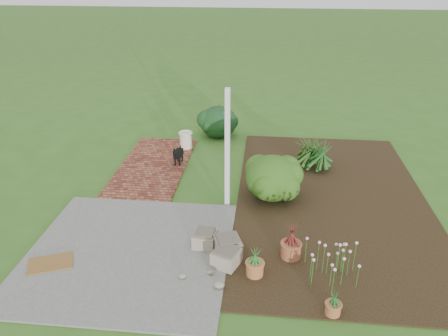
# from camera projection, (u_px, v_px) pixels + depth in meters

# --- Properties ---
(ground) EXTENTS (80.00, 80.00, 0.00)m
(ground) POSITION_uv_depth(u_px,v_px,m) (212.00, 206.00, 9.10)
(ground) COLOR #386821
(ground) RESTS_ON ground
(concrete_patio) EXTENTS (3.50, 3.50, 0.04)m
(concrete_patio) POSITION_uv_depth(u_px,v_px,m) (129.00, 252.00, 7.65)
(concrete_patio) COLOR slate
(concrete_patio) RESTS_ON ground
(brick_path) EXTENTS (1.60, 3.50, 0.04)m
(brick_path) POSITION_uv_depth(u_px,v_px,m) (154.00, 166.00, 10.82)
(brick_path) COLOR maroon
(brick_path) RESTS_ON ground
(garden_bed) EXTENTS (4.00, 7.00, 0.03)m
(garden_bed) POSITION_uv_depth(u_px,v_px,m) (331.00, 200.00, 9.31)
(garden_bed) COLOR black
(garden_bed) RESTS_ON ground
(veranda_post) EXTENTS (0.10, 0.10, 2.50)m
(veranda_post) POSITION_uv_depth(u_px,v_px,m) (227.00, 150.00, 8.62)
(veranda_post) COLOR white
(veranda_post) RESTS_ON ground
(stone_trough_near) EXTENTS (0.53, 0.53, 0.27)m
(stone_trough_near) POSITION_uv_depth(u_px,v_px,m) (226.00, 258.00, 7.25)
(stone_trough_near) COLOR gray
(stone_trough_near) RESTS_ON concrete_patio
(stone_trough_mid) EXTENTS (0.55, 0.55, 0.29)m
(stone_trough_mid) POSITION_uv_depth(u_px,v_px,m) (228.00, 247.00, 7.52)
(stone_trough_mid) COLOR gray
(stone_trough_mid) RESTS_ON concrete_patio
(stone_trough_far) EXTENTS (0.43, 0.43, 0.26)m
(stone_trough_far) POSITION_uv_depth(u_px,v_px,m) (205.00, 239.00, 7.74)
(stone_trough_far) COLOR gray
(stone_trough_far) RESTS_ON concrete_patio
(coir_doormat) EXTENTS (0.84, 0.70, 0.02)m
(coir_doormat) POSITION_uv_depth(u_px,v_px,m) (50.00, 263.00, 7.32)
(coir_doormat) COLOR brown
(coir_doormat) RESTS_ON concrete_patio
(black_dog) EXTENTS (0.19, 0.54, 0.46)m
(black_dog) POSITION_uv_depth(u_px,v_px,m) (178.00, 154.00, 10.76)
(black_dog) COLOR black
(black_dog) RESTS_ON brick_path
(cream_ceramic_urn) EXTENTS (0.39, 0.39, 0.44)m
(cream_ceramic_urn) POSITION_uv_depth(u_px,v_px,m) (186.00, 140.00, 11.70)
(cream_ceramic_urn) COLOR #EFDFC5
(cream_ceramic_urn) RESTS_ON brick_path
(evergreen_shrub) EXTENTS (1.41, 1.41, 0.96)m
(evergreen_shrub) POSITION_uv_depth(u_px,v_px,m) (273.00, 177.00, 9.19)
(evergreen_shrub) COLOR #1E4111
(evergreen_shrub) RESTS_ON garden_bed
(agapanthus_clump_back) EXTENTS (1.14, 1.14, 0.91)m
(agapanthus_clump_back) POSITION_uv_depth(u_px,v_px,m) (319.00, 152.00, 10.42)
(agapanthus_clump_back) COLOR #0F3815
(agapanthus_clump_back) RESTS_ON garden_bed
(agapanthus_clump_front) EXTENTS (1.28, 1.28, 0.91)m
(agapanthus_clump_front) POSITION_uv_depth(u_px,v_px,m) (309.00, 148.00, 10.63)
(agapanthus_clump_front) COLOR #0C3B0F
(agapanthus_clump_front) RESTS_ON garden_bed
(pink_flower_patch) EXTENTS (1.01, 1.01, 0.60)m
(pink_flower_patch) POSITION_uv_depth(u_px,v_px,m) (334.00, 264.00, 6.87)
(pink_flower_patch) COLOR #113D0F
(pink_flower_patch) RESTS_ON garden_bed
(terracotta_pot_bronze) EXTENTS (0.41, 0.41, 0.28)m
(terracotta_pot_bronze) POSITION_uv_depth(u_px,v_px,m) (291.00, 250.00, 7.46)
(terracotta_pot_bronze) COLOR #A55A38
(terracotta_pot_bronze) RESTS_ON garden_bed
(terracotta_pot_small_left) EXTENTS (0.26, 0.26, 0.19)m
(terracotta_pot_small_left) POSITION_uv_depth(u_px,v_px,m) (333.00, 308.00, 6.28)
(terracotta_pot_small_left) COLOR #AC623A
(terracotta_pot_small_left) RESTS_ON garden_bed
(terracotta_pot_small_right) EXTENTS (0.35, 0.35, 0.24)m
(terracotta_pot_small_right) POSITION_uv_depth(u_px,v_px,m) (255.00, 268.00, 7.04)
(terracotta_pot_small_right) COLOR #B4693C
(terracotta_pot_small_right) RESTS_ON garden_bed
(purple_flowering_bush) EXTENTS (1.20, 1.20, 0.91)m
(purple_flowering_bush) POSITION_uv_depth(u_px,v_px,m) (218.00, 121.00, 12.49)
(purple_flowering_bush) COLOR black
(purple_flowering_bush) RESTS_ON ground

